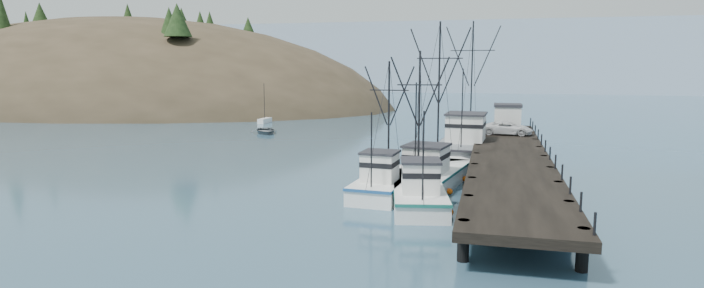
{
  "coord_description": "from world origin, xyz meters",
  "views": [
    {
      "loc": [
        12.47,
        -29.19,
        9.15
      ],
      "look_at": [
        1.16,
        15.06,
        2.5
      ],
      "focal_mm": 28.0,
      "sensor_mm": 36.0,
      "label": 1
    }
  ],
  "objects_px": {
    "trawler_near": "(419,193)",
    "trawler_far": "(433,173)",
    "pickup_truck": "(507,128)",
    "motorboat": "(265,133)",
    "trawler_mid": "(385,183)",
    "pier": "(510,158)",
    "pier_shed": "(507,116)",
    "work_vessel": "(468,145)"
  },
  "relations": [
    {
      "from": "pier_shed",
      "to": "motorboat",
      "type": "height_order",
      "value": "pier_shed"
    },
    {
      "from": "trawler_near",
      "to": "pier_shed",
      "type": "bearing_deg",
      "value": 77.76
    },
    {
      "from": "trawler_mid",
      "to": "motorboat",
      "type": "bearing_deg",
      "value": 126.22
    },
    {
      "from": "trawler_near",
      "to": "motorboat",
      "type": "xyz_separation_m",
      "value": [
        -24.8,
        32.69,
        -0.82
      ]
    },
    {
      "from": "pickup_truck",
      "to": "motorboat",
      "type": "xyz_separation_m",
      "value": [
        -30.83,
        9.74,
        -2.69
      ]
    },
    {
      "from": "pier",
      "to": "pickup_truck",
      "type": "height_order",
      "value": "pickup_truck"
    },
    {
      "from": "trawler_mid",
      "to": "work_vessel",
      "type": "bearing_deg",
      "value": 74.15
    },
    {
      "from": "motorboat",
      "to": "pickup_truck",
      "type": "bearing_deg",
      "value": -49.03
    },
    {
      "from": "trawler_near",
      "to": "trawler_far",
      "type": "height_order",
      "value": "trawler_far"
    },
    {
      "from": "pier_shed",
      "to": "pickup_truck",
      "type": "xyz_separation_m",
      "value": [
        -0.11,
        -5.37,
        -0.73
      ]
    },
    {
      "from": "trawler_near",
      "to": "trawler_mid",
      "type": "relative_size",
      "value": 1.07
    },
    {
      "from": "pier",
      "to": "work_vessel",
      "type": "relative_size",
      "value": 2.64
    },
    {
      "from": "pier",
      "to": "trawler_far",
      "type": "height_order",
      "value": "trawler_far"
    },
    {
      "from": "work_vessel",
      "to": "pier_shed",
      "type": "relative_size",
      "value": 5.2
    },
    {
      "from": "pier",
      "to": "trawler_mid",
      "type": "xyz_separation_m",
      "value": [
        -8.69,
        -7.76,
        -0.87
      ]
    },
    {
      "from": "trawler_far",
      "to": "pier_shed",
      "type": "xyz_separation_m",
      "value": [
        5.96,
        21.37,
        2.6
      ]
    },
    {
      "from": "work_vessel",
      "to": "pickup_truck",
      "type": "xyz_separation_m",
      "value": [
        3.78,
        2.84,
        1.47
      ]
    },
    {
      "from": "trawler_near",
      "to": "trawler_mid",
      "type": "distance_m",
      "value": 3.74
    },
    {
      "from": "pier_shed",
      "to": "motorboat",
      "type": "distance_m",
      "value": 31.43
    },
    {
      "from": "trawler_near",
      "to": "trawler_mid",
      "type": "height_order",
      "value": "trawler_near"
    },
    {
      "from": "pier",
      "to": "trawler_mid",
      "type": "relative_size",
      "value": 4.53
    },
    {
      "from": "pier",
      "to": "work_vessel",
      "type": "xyz_separation_m",
      "value": [
        -3.7,
        9.8,
        -0.46
      ]
    },
    {
      "from": "pier",
      "to": "trawler_mid",
      "type": "bearing_deg",
      "value": -138.23
    },
    {
      "from": "trawler_far",
      "to": "work_vessel",
      "type": "xyz_separation_m",
      "value": [
        2.08,
        13.16,
        0.41
      ]
    },
    {
      "from": "trawler_near",
      "to": "pier_shed",
      "type": "xyz_separation_m",
      "value": [
        6.14,
        28.32,
        2.6
      ]
    },
    {
      "from": "trawler_far",
      "to": "work_vessel",
      "type": "height_order",
      "value": "work_vessel"
    },
    {
      "from": "trawler_far",
      "to": "pier_shed",
      "type": "height_order",
      "value": "trawler_far"
    },
    {
      "from": "pickup_truck",
      "to": "work_vessel",
      "type": "bearing_deg",
      "value": 130.24
    },
    {
      "from": "trawler_near",
      "to": "work_vessel",
      "type": "distance_m",
      "value": 20.25
    },
    {
      "from": "work_vessel",
      "to": "motorboat",
      "type": "bearing_deg",
      "value": 155.07
    },
    {
      "from": "trawler_near",
      "to": "motorboat",
      "type": "bearing_deg",
      "value": 127.18
    },
    {
      "from": "trawler_near",
      "to": "motorboat",
      "type": "height_order",
      "value": "trawler_near"
    },
    {
      "from": "trawler_mid",
      "to": "trawler_near",
      "type": "bearing_deg",
      "value": -43.22
    },
    {
      "from": "pier_shed",
      "to": "motorboat",
      "type": "xyz_separation_m",
      "value": [
        -30.94,
        4.37,
        -3.42
      ]
    },
    {
      "from": "work_vessel",
      "to": "pickup_truck",
      "type": "distance_m",
      "value": 4.95
    },
    {
      "from": "pier",
      "to": "trawler_far",
      "type": "relative_size",
      "value": 3.45
    },
    {
      "from": "trawler_far",
      "to": "pickup_truck",
      "type": "xyz_separation_m",
      "value": [
        5.85,
        16.0,
        1.87
      ]
    },
    {
      "from": "work_vessel",
      "to": "motorboat",
      "type": "distance_m",
      "value": 29.86
    },
    {
      "from": "trawler_near",
      "to": "pickup_truck",
      "type": "distance_m",
      "value": 23.81
    },
    {
      "from": "trawler_near",
      "to": "work_vessel",
      "type": "bearing_deg",
      "value": 83.6
    },
    {
      "from": "trawler_mid",
      "to": "pier_shed",
      "type": "bearing_deg",
      "value": 70.99
    },
    {
      "from": "trawler_near",
      "to": "pickup_truck",
      "type": "xyz_separation_m",
      "value": [
        6.04,
        22.95,
        1.87
      ]
    }
  ]
}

